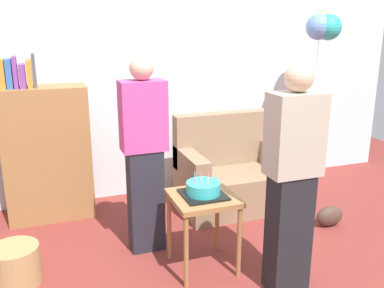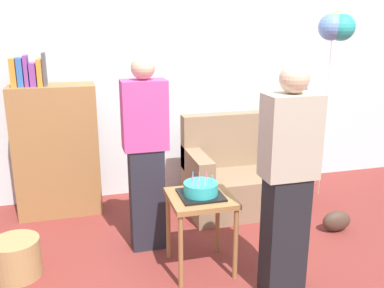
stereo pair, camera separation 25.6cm
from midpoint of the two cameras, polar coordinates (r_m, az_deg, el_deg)
ground_plane at (r=3.33m, az=7.02°, el=-18.53°), size 8.00×8.00×0.00m
wall_back at (r=4.73m, az=-1.89°, el=9.58°), size 6.00×0.10×2.70m
couch at (r=4.48m, az=7.92°, el=-4.26°), size 1.10×0.70×0.96m
bookshelf at (r=4.38m, az=-16.07°, el=-0.56°), size 0.80×0.36×1.60m
side_table at (r=3.30m, az=3.40°, el=-8.44°), size 0.48×0.48×0.61m
birthday_cake at (r=3.24m, az=3.45°, el=-6.12°), size 0.32×0.32×0.17m
person_blowing_candles at (r=3.51m, az=-4.13°, el=-1.38°), size 0.36×0.22×1.63m
person_holding_cake at (r=2.98m, az=15.00°, el=-5.14°), size 0.36×0.22×1.63m
wicker_basket at (r=3.57m, az=-20.38°, el=-14.07°), size 0.36×0.36×0.30m
handbag at (r=4.28m, az=20.34°, el=-9.61°), size 0.28×0.14×0.20m
balloon_bunch at (r=4.75m, az=20.20°, el=14.50°), size 0.40×0.44×1.99m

